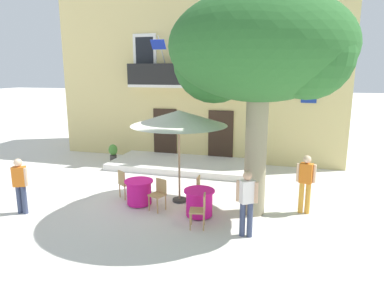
# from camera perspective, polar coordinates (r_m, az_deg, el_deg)

# --- Properties ---
(ground_plane) EXTENTS (120.00, 120.00, 0.00)m
(ground_plane) POSITION_cam_1_polar(r_m,az_deg,el_deg) (11.17, -5.84, -8.95)
(ground_plane) COLOR silver
(building_facade) EXTENTS (13.00, 5.09, 7.50)m
(building_facade) POSITION_cam_1_polar(r_m,az_deg,el_deg) (17.16, 1.93, 11.25)
(building_facade) COLOR #DBC67F
(building_facade) RESTS_ON ground
(entrance_step_platform) EXTENTS (6.08, 2.68, 0.25)m
(entrance_step_platform) POSITION_cam_1_polar(r_m,az_deg,el_deg) (14.48, -1.37, -3.43)
(entrance_step_platform) COLOR silver
(entrance_step_platform) RESTS_ON ground
(plane_tree) EXTENTS (4.94, 4.33, 6.06)m
(plane_tree) POSITION_cam_1_polar(r_m,az_deg,el_deg) (9.46, 10.74, 14.86)
(plane_tree) COLOR gray
(plane_tree) RESTS_ON ground
(cafe_table_near_tree) EXTENTS (0.86, 0.86, 0.76)m
(cafe_table_near_tree) POSITION_cam_1_polar(r_m,az_deg,el_deg) (10.62, -8.78, -7.89)
(cafe_table_near_tree) COLOR #DB1984
(cafe_table_near_tree) RESTS_ON ground
(cafe_chair_near_tree_0) EXTENTS (0.52, 0.52, 0.91)m
(cafe_chair_near_tree_0) POSITION_cam_1_polar(r_m,az_deg,el_deg) (10.13, -5.52, -7.99)
(cafe_chair_near_tree_0) COLOR tan
(cafe_chair_near_tree_0) RESTS_ON ground
(cafe_chair_near_tree_1) EXTENTS (0.56, 0.56, 0.91)m
(cafe_chair_near_tree_1) POSITION_cam_1_polar(r_m,az_deg,el_deg) (11.16, -11.13, -6.24)
(cafe_chair_near_tree_1) COLOR tan
(cafe_chair_near_tree_1) RESTS_ON ground
(cafe_table_middle) EXTENTS (0.86, 0.86, 0.76)m
(cafe_table_middle) POSITION_cam_1_polar(r_m,az_deg,el_deg) (9.71, 1.21, -9.70)
(cafe_table_middle) COLOR #DB1984
(cafe_table_middle) RESTS_ON ground
(cafe_chair_middle_0) EXTENTS (0.42, 0.42, 0.91)m
(cafe_chair_middle_0) POSITION_cam_1_polar(r_m,az_deg,el_deg) (10.36, 1.63, -7.46)
(cafe_chair_middle_0) COLOR tan
(cafe_chair_middle_0) RESTS_ON ground
(cafe_chair_middle_1) EXTENTS (0.47, 0.47, 0.91)m
(cafe_chair_middle_1) POSITION_cam_1_polar(r_m,az_deg,el_deg) (8.96, 1.39, -10.67)
(cafe_chair_middle_1) COLOR tan
(cafe_chair_middle_1) RESTS_ON ground
(cafe_umbrella) EXTENTS (2.90, 2.90, 2.85)m
(cafe_umbrella) POSITION_cam_1_polar(r_m,az_deg,el_deg) (10.21, -2.18, 4.29)
(cafe_umbrella) COLOR #997A56
(cafe_umbrella) RESTS_ON ground
(ground_planter_left) EXTENTS (0.39, 0.39, 0.76)m
(ground_planter_left) POSITION_cam_1_polar(r_m,az_deg,el_deg) (15.86, -12.97, -1.26)
(ground_planter_left) COLOR #47423D
(ground_planter_left) RESTS_ON ground
(pedestrian_near_entrance) EXTENTS (0.53, 0.38, 1.66)m
(pedestrian_near_entrance) POSITION_cam_1_polar(r_m,az_deg,el_deg) (8.49, 9.09, -9.17)
(pedestrian_near_entrance) COLOR #384260
(pedestrian_near_entrance) RESTS_ON ground
(pedestrian_mid_plaza) EXTENTS (0.53, 0.34, 1.61)m
(pedestrian_mid_plaza) POSITION_cam_1_polar(r_m,az_deg,el_deg) (10.84, -26.65, -5.80)
(pedestrian_mid_plaza) COLOR #384260
(pedestrian_mid_plaza) RESTS_ON ground
(pedestrian_by_tree) EXTENTS (0.53, 0.31, 1.70)m
(pedestrian_by_tree) POSITION_cam_1_polar(r_m,az_deg,el_deg) (10.21, 18.35, -5.83)
(pedestrian_by_tree) COLOR gold
(pedestrian_by_tree) RESTS_ON ground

